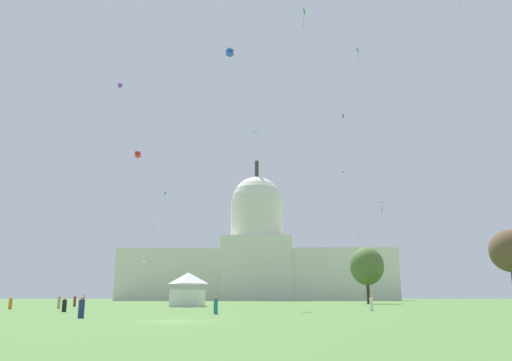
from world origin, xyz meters
TOP-DOWN VIEW (x-y plane):
  - ground_plane at (0.00, 0.00)m, footprint 800.00×800.00m
  - capitol_building at (0.17, 191.58)m, footprint 119.37×25.53m
  - event_tent at (-7.18, 49.87)m, footprint 5.11×7.16m
  - tree_east_mid at (43.90, 46.61)m, footprint 8.28×8.27m
  - tree_east_far at (28.41, 84.46)m, footprint 8.85×9.22m
  - person_navy_mid_center at (-7.82, 4.55)m, footprint 0.57×0.57m
  - person_tan_front_right at (-22.43, 35.76)m, footprint 0.58×0.58m
  - person_orange_lawn_far_left at (-27.05, 31.76)m, footprint 0.62×0.62m
  - person_teal_mid_right at (1.24, 13.56)m, footprint 0.53×0.53m
  - person_grey_back_left at (-19.41, 36.46)m, footprint 0.58×0.58m
  - person_maroon_front_center at (-25.54, 49.50)m, footprint 0.57×0.57m
  - person_black_near_tree_east at (-15.45, 20.29)m, footprint 0.48×0.48m
  - person_white_lawn_far_right at (17.54, 24.84)m, footprint 0.52×0.52m
  - kite_violet_high at (29.20, 115.99)m, footprint 0.59×0.78m
  - kite_green_high at (-36.09, 164.83)m, footprint 0.87×0.83m
  - kite_magenta_mid at (24.71, 93.32)m, footprint 0.79×1.46m
  - kite_cyan_mid at (4.21, 44.77)m, footprint 1.52×1.29m
  - kite_gold_mid at (37.18, 145.75)m, footprint 1.51×1.78m
  - kite_red_high at (-25.82, 83.30)m, footprint 1.42×1.47m
  - kite_lime_mid at (-38.87, 157.78)m, footprint 1.44×1.18m
  - kite_pink_mid at (-31.44, 170.00)m, footprint 1.49×1.54m
  - kite_turquoise_high at (27.23, 76.43)m, footprint 0.47×0.84m
  - kite_blue_high at (-0.23, 42.06)m, footprint 1.36×1.34m
  - kite_white_low at (-37.34, 141.31)m, footprint 1.60×1.42m
  - kite_black_mid at (31.93, 81.66)m, footprint 1.48×1.10m
  - kite_violet_high_b at (-24.38, 61.87)m, footprint 0.86×0.86m
  - kite_green_high_b at (12.99, 53.36)m, footprint 0.60×1.06m

SIDE VIEW (x-z plane):
  - ground_plane at x=0.00m, z-range 0.00..0.00m
  - person_black_near_tree_east at x=-15.45m, z-range -0.08..1.39m
  - person_navy_mid_center at x=-7.82m, z-range -0.08..1.51m
  - person_orange_lawn_far_left at x=-27.05m, z-range -0.08..1.51m
  - person_teal_mid_right at x=1.24m, z-range -0.07..1.52m
  - person_tan_front_right at x=-22.43m, z-range -0.07..1.67m
  - person_maroon_front_center at x=-25.54m, z-range -0.08..1.69m
  - person_grey_back_left at x=-19.41m, z-range -0.08..1.70m
  - person_white_lawn_far_right at x=17.54m, z-range -0.06..1.68m
  - event_tent at x=-7.18m, z-range -0.01..5.43m
  - tree_east_far at x=28.41m, z-range 2.04..14.81m
  - tree_east_mid at x=43.90m, z-range 2.53..14.42m
  - kite_white_low at x=-37.34m, z-range 12.93..13.30m
  - capitol_building at x=0.17m, z-range -14.10..48.74m
  - kite_black_mid at x=31.93m, z-range 21.12..23.61m
  - kite_gold_mid at x=37.18m, z-range 23.19..26.98m
  - kite_cyan_mid at x=4.21m, z-range 25.29..29.14m
  - kite_pink_mid at x=-31.44m, z-range 25.97..29.62m
  - kite_lime_mid at x=-38.87m, z-range 26.58..29.93m
  - kite_magenta_mid at x=24.71m, z-range 32.59..32.73m
  - kite_red_high at x=-25.82m, z-range 33.84..36.66m
  - kite_blue_high at x=-0.23m, z-range 40.08..41.26m
  - kite_green_high at x=-36.09m, z-range 40.74..43.82m
  - kite_violet_high_b at x=-24.38m, z-range 43.46..44.21m
  - kite_green_high_b at x=12.99m, z-range 52.38..56.43m
  - kite_violet_high at x=29.20m, z-range 55.94..57.38m
  - kite_turquoise_high at x=27.23m, z-range 56.42..59.99m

